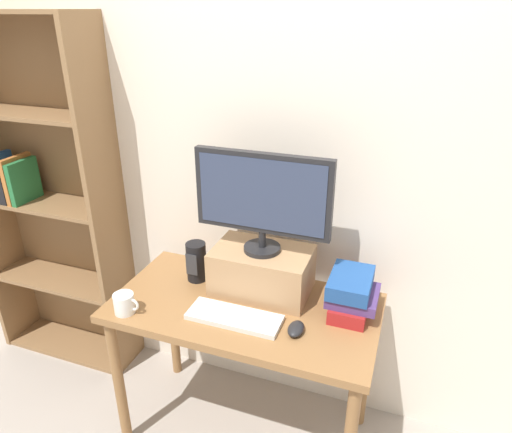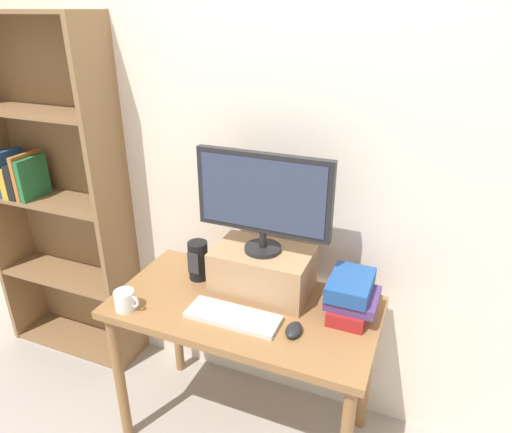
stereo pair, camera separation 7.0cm
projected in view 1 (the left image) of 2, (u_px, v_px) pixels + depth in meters
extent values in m
plane|color=#9E9389|center=(246.00, 429.00, 2.33)|extent=(12.00, 12.00, 0.00)
cube|color=beige|center=(274.00, 164.00, 2.14)|extent=(7.00, 0.08, 2.60)
cube|color=olive|center=(244.00, 308.00, 2.02)|extent=(1.17, 0.61, 0.04)
cylinder|color=olive|center=(119.00, 383.00, 2.13)|extent=(0.05, 0.05, 0.74)
cylinder|color=olive|center=(173.00, 320.00, 2.56)|extent=(0.05, 0.05, 0.74)
cylinder|color=olive|center=(366.00, 366.00, 2.23)|extent=(0.05, 0.05, 0.74)
cube|color=olive|center=(109.00, 215.00, 2.38)|extent=(0.03, 0.28, 1.96)
cube|color=olive|center=(63.00, 196.00, 2.62)|extent=(0.85, 0.01, 1.96)
cube|color=olive|center=(75.00, 344.00, 2.91)|extent=(0.79, 0.27, 0.02)
cube|color=olive|center=(61.00, 279.00, 2.71)|extent=(0.79, 0.27, 0.02)
cube|color=olive|center=(46.00, 203.00, 2.50)|extent=(0.79, 0.27, 0.02)
cube|color=olive|center=(27.00, 113.00, 2.30)|extent=(0.79, 0.27, 0.02)
cube|color=olive|center=(6.00, 11.00, 2.10)|extent=(0.79, 0.27, 0.02)
cube|color=gold|center=(7.00, 184.00, 2.51)|extent=(0.04, 0.20, 0.17)
cube|color=black|center=(14.00, 182.00, 2.49)|extent=(0.05, 0.20, 0.20)
cube|color=#AD662D|center=(19.00, 179.00, 2.46)|extent=(0.03, 0.20, 0.25)
cube|color=#236B38|center=(24.00, 181.00, 2.45)|extent=(0.03, 0.20, 0.23)
cube|color=#A87F56|center=(262.00, 271.00, 2.07)|extent=(0.44, 0.28, 0.21)
cylinder|color=black|center=(262.00, 248.00, 2.02)|extent=(0.16, 0.16, 0.02)
cylinder|color=black|center=(262.00, 239.00, 2.00)|extent=(0.03, 0.03, 0.08)
cube|color=black|center=(262.00, 193.00, 1.91)|extent=(0.60, 0.04, 0.35)
cube|color=#2D3851|center=(261.00, 195.00, 1.90)|extent=(0.55, 0.00, 0.31)
cube|color=silver|center=(234.00, 317.00, 1.91)|extent=(0.40, 0.15, 0.02)
cube|color=white|center=(234.00, 315.00, 1.91)|extent=(0.38, 0.13, 0.00)
ellipsoid|color=black|center=(296.00, 329.00, 1.83)|extent=(0.06, 0.10, 0.04)
cube|color=maroon|center=(350.00, 307.00, 1.94)|extent=(0.15, 0.23, 0.06)
cube|color=#4C336B|center=(353.00, 296.00, 1.93)|extent=(0.21, 0.21, 0.04)
cube|color=navy|center=(351.00, 282.00, 1.92)|extent=(0.17, 0.25, 0.07)
cylinder|color=white|center=(124.00, 303.00, 1.94)|extent=(0.09, 0.09, 0.09)
torus|color=white|center=(133.00, 305.00, 1.93)|extent=(0.06, 0.01, 0.06)
cylinder|color=black|center=(196.00, 262.00, 2.16)|extent=(0.09, 0.09, 0.19)
cube|color=#2D2D30|center=(192.00, 265.00, 2.12)|extent=(0.06, 0.00, 0.11)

